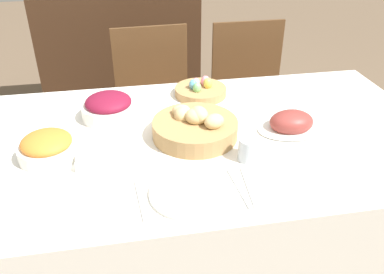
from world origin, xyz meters
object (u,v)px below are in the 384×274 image
Objects in this scene: beet_salad_bowl at (109,107)px; spoon at (248,187)px; dinner_plate at (190,193)px; chair_far_right at (251,97)px; carrot_bowl at (47,147)px; egg_basket at (201,90)px; bread_basket at (195,126)px; ham_platter at (291,123)px; drinking_cup at (250,149)px; butter_dish at (93,162)px; knife at (239,188)px; chair_far_center at (156,105)px; sideboard at (121,55)px; fork at (140,199)px.

beet_salad_bowl is 1.08× the size of spoon.
beet_salad_bowl is at bearing 113.54° from dinner_plate.
chair_far_right is 4.71× the size of carrot_bowl.
egg_basket is at bearing 32.97° from carrot_bowl.
bread_basket reaches higher than dinner_plate.
carrot_bowl reaches higher than spoon.
bread_basket is at bearing 177.09° from ham_platter.
drinking_cup reaches higher than dinner_plate.
egg_basket is 0.41m from beet_salad_bowl.
carrot_bowl is at bearing 147.14° from dinner_plate.
bread_basket reaches higher than carrot_bowl.
beet_salad_bowl is 1.07× the size of carrot_bowl.
egg_basket is (-0.40, -0.50, 0.30)m from chair_far_right.
dinner_plate is at bearing -175.88° from spoon.
dinner_plate is at bearing -35.04° from butter_dish.
egg_basket is 0.52m from drinking_cup.
bread_basket is at bearing 98.50° from knife.
ham_platter is 0.42m from knife.
egg_basket is 0.89× the size of ham_platter.
chair_far_center is 1.04m from butter_dish.
ham_platter is 0.40m from spoon.
sideboard is (-0.17, 0.95, -0.02)m from chair_far_center.
spoon is 1.81× the size of butter_dish.
bread_basket is (0.07, -0.84, 0.32)m from chair_far_center.
drinking_cup is 0.73× the size of butter_dish.
sideboard is 5.99× the size of spoon.
carrot_bowl is at bearing -129.49° from beet_salad_bowl.
dinner_plate is at bearing 175.88° from knife.
carrot_bowl is 1.01× the size of fork.
chair_far_right is 1.07m from beet_salad_bowl.
bread_basket is 0.50m from carrot_bowl.
chair_far_center is at bearing 107.51° from egg_basket.
sideboard reaches higher than spoon.
ham_platter is 2.35× the size of butter_dish.
spoon is (0.01, -0.66, -0.02)m from egg_basket.
carrot_bowl is 0.80× the size of dinner_plate.
carrot_bowl is at bearing 168.59° from drinking_cup.
chair_far_right is at bearing 41.52° from carrot_bowl.
beet_salad_bowl is 0.86× the size of dinner_plate.
chair_far_center is at bearing 78.45° from fork.
chair_far_right is at bearing 59.48° from bread_basket.
drinking_cup is at bearing -142.97° from ham_platter.
fork is 2.48× the size of drinking_cup.
sideboard is 14.87× the size of drinking_cup.
chair_far_right is 0.56m from chair_far_center.
chair_far_right is 3.78× the size of dinner_plate.
butter_dish is at bearing 120.41° from fork.
dinner_plate is at bearing -103.00° from bread_basket.
drinking_cup is (0.37, 0.15, 0.04)m from fork.
knife is at bearing 0.00° from dinner_plate.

